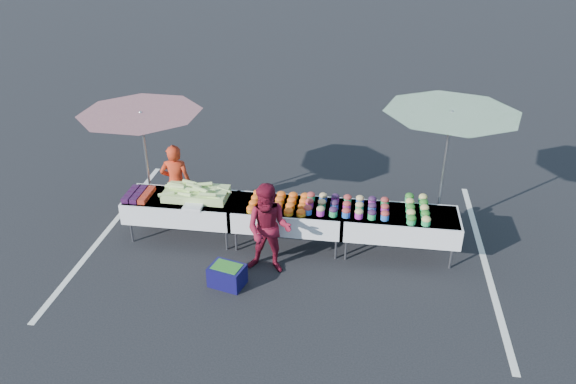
# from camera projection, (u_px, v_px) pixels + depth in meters

# --- Properties ---
(ground) EXTENTS (80.00, 80.00, 0.00)m
(ground) POSITION_uv_depth(u_px,v_px,m) (288.00, 244.00, 9.45)
(ground) COLOR black
(stripe_left) EXTENTS (0.10, 5.00, 0.00)m
(stripe_left) POSITION_uv_depth(u_px,v_px,m) (108.00, 230.00, 9.86)
(stripe_left) COLOR silver
(stripe_left) RESTS_ON ground
(stripe_right) EXTENTS (0.10, 5.00, 0.00)m
(stripe_right) POSITION_uv_depth(u_px,v_px,m) (484.00, 260.00, 9.03)
(stripe_right) COLOR silver
(stripe_right) RESTS_ON ground
(table_left) EXTENTS (1.86, 0.81, 0.75)m
(table_left) POSITION_uv_depth(u_px,v_px,m) (182.00, 207.00, 9.41)
(table_left) COLOR white
(table_left) RESTS_ON ground
(table_center) EXTENTS (1.86, 0.81, 0.75)m
(table_center) POSITION_uv_depth(u_px,v_px,m) (288.00, 214.00, 9.18)
(table_center) COLOR white
(table_center) RESTS_ON ground
(table_right) EXTENTS (1.86, 0.81, 0.75)m
(table_right) POSITION_uv_depth(u_px,v_px,m) (400.00, 223.00, 8.94)
(table_right) COLOR white
(table_right) RESTS_ON ground
(berry_punnets) EXTENTS (0.40, 0.54, 0.08)m
(berry_punnets) POSITION_uv_depth(u_px,v_px,m) (139.00, 194.00, 9.35)
(berry_punnets) COLOR black
(berry_punnets) RESTS_ON table_left
(corn_pile) EXTENTS (1.16, 0.57, 0.26)m
(corn_pile) POSITION_uv_depth(u_px,v_px,m) (196.00, 193.00, 9.29)
(corn_pile) COLOR #B4DE72
(corn_pile) RESTS_ON table_left
(plastic_bags) EXTENTS (0.30, 0.25, 0.05)m
(plastic_bags) POSITION_uv_depth(u_px,v_px,m) (193.00, 207.00, 9.02)
(plastic_bags) COLOR white
(plastic_bags) RESTS_ON table_left
(carrot_bowls) EXTENTS (0.95, 0.69, 0.11)m
(carrot_bowls) POSITION_uv_depth(u_px,v_px,m) (279.00, 203.00, 9.08)
(carrot_bowls) COLOR #C77C16
(carrot_bowls) RESTS_ON table_center
(potato_cups) EXTENTS (1.34, 0.58, 0.16)m
(potato_cups) POSITION_uv_depth(u_px,v_px,m) (347.00, 205.00, 8.94)
(potato_cups) COLOR blue
(potato_cups) RESTS_ON table_right
(bean_baskets) EXTENTS (0.36, 0.86, 0.15)m
(bean_baskets) POSITION_uv_depth(u_px,v_px,m) (417.00, 208.00, 8.87)
(bean_baskets) COLOR green
(bean_baskets) RESTS_ON table_right
(vendor) EXTENTS (0.58, 0.43, 1.45)m
(vendor) POSITION_uv_depth(u_px,v_px,m) (176.00, 183.00, 9.86)
(vendor) COLOR red
(vendor) RESTS_ON ground
(customer) EXTENTS (0.75, 0.61, 1.48)m
(customer) POSITION_uv_depth(u_px,v_px,m) (269.00, 229.00, 8.47)
(customer) COLOR maroon
(customer) RESTS_ON ground
(umbrella_left) EXTENTS (2.71, 2.71, 2.09)m
(umbrella_left) POSITION_uv_depth(u_px,v_px,m) (142.00, 122.00, 9.23)
(umbrella_left) COLOR black
(umbrella_left) RESTS_ON ground
(umbrella_right) EXTENTS (2.40, 2.40, 2.23)m
(umbrella_right) POSITION_uv_depth(u_px,v_px,m) (450.00, 123.00, 8.88)
(umbrella_right) COLOR black
(umbrella_right) RESTS_ON ground
(storage_bin) EXTENTS (0.58, 0.49, 0.33)m
(storage_bin) POSITION_uv_depth(u_px,v_px,m) (227.00, 275.00, 8.40)
(storage_bin) COLOR #0F0D42
(storage_bin) RESTS_ON ground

